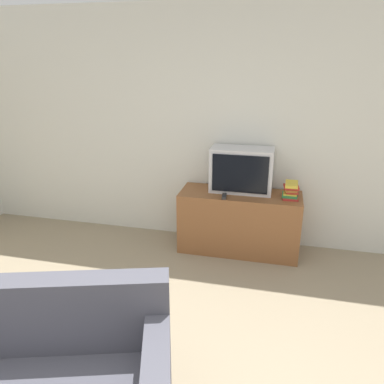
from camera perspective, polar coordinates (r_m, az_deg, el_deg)
name	(u,v)px	position (r m, az deg, el deg)	size (l,w,h in m)	color
wall_back	(219,129)	(4.20, 4.06, 9.53)	(9.00, 0.06, 2.60)	silver
tv_stand	(239,222)	(4.17, 7.19, -4.56)	(1.30, 0.49, 0.67)	brown
television	(242,170)	(4.05, 7.56, 3.37)	(0.66, 0.33, 0.48)	silver
book_stack	(291,191)	(3.98, 14.80, 0.20)	(0.17, 0.21, 0.17)	#B72D28
remote_on_stand	(224,196)	(3.91, 4.93, -0.64)	(0.06, 0.15, 0.02)	#2D2D2D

